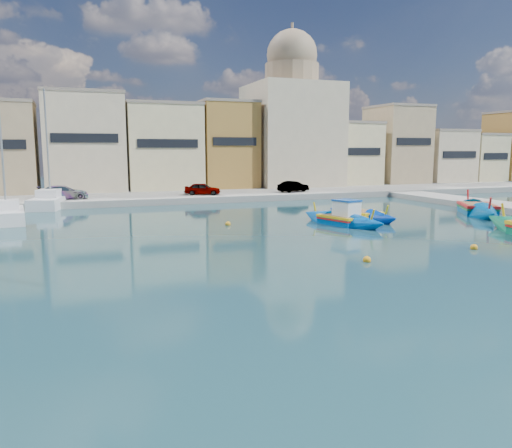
{
  "coord_description": "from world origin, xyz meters",
  "views": [
    {
      "loc": [
        -15.16,
        -16.24,
        4.96
      ],
      "look_at": [
        -7.01,
        6.0,
        1.4
      ],
      "focal_mm": 35.0,
      "sensor_mm": 36.0,
      "label": 1
    }
  ],
  "objects": [
    {
      "name": "ground",
      "position": [
        0.0,
        0.0,
        0.0
      ],
      "size": [
        160.0,
        160.0,
        0.0
      ],
      "primitive_type": "plane",
      "color": "#132E39",
      "rests_on": "ground"
    },
    {
      "name": "north_quay",
      "position": [
        0.0,
        32.0,
        0.3
      ],
      "size": [
        80.0,
        8.0,
        0.6
      ],
      "primitive_type": "cube",
      "color": "gray",
      "rests_on": "ground"
    },
    {
      "name": "parked_cars",
      "position": [
        -7.0,
        30.5,
        1.19
      ],
      "size": [
        26.08,
        2.46,
        1.22
      ],
      "color": "#4C1919",
      "rests_on": "north_quay"
    },
    {
      "name": "luzzu_cyan_mid",
      "position": [
        14.1,
        13.81,
        0.3
      ],
      "size": [
        6.82,
        9.34,
        2.82
      ],
      "color": "#005596",
      "rests_on": "ground"
    },
    {
      "name": "mooring_buoys",
      "position": [
        3.52,
        5.81,
        0.08
      ],
      "size": [
        22.01,
        19.04,
        0.36
      ],
      "color": "orange",
      "rests_on": "ground"
    },
    {
      "name": "yacht_midnorth",
      "position": [
        -19.71,
        22.7,
        0.41
      ],
      "size": [
        2.92,
        7.47,
        10.34
      ],
      "color": "white",
      "rests_on": "ground"
    },
    {
      "name": "church_block",
      "position": [
        10.0,
        40.0,
        8.41
      ],
      "size": [
        10.0,
        10.0,
        19.1
      ],
      "color": "beige",
      "rests_on": "ground"
    },
    {
      "name": "yacht_north",
      "position": [
        -16.77,
        30.93,
        0.42
      ],
      "size": [
        3.98,
        8.33,
        10.72
      ],
      "color": "white",
      "rests_on": "ground"
    },
    {
      "name": "luzzu_blue_cabin",
      "position": [
        1.45,
        12.49,
        0.32
      ],
      "size": [
        3.74,
        7.52,
        2.59
      ],
      "color": "#0050AD",
      "rests_on": "ground"
    },
    {
      "name": "north_townhouses",
      "position": [
        6.68,
        39.36,
        5.0
      ],
      "size": [
        83.2,
        7.87,
        10.19
      ],
      "color": "beige",
      "rests_on": "ground"
    },
    {
      "name": "luzzu_green",
      "position": [
        3.93,
        14.2,
        0.24
      ],
      "size": [
        3.07,
        7.2,
        2.2
      ],
      "color": "#0030A0",
      "rests_on": "ground"
    }
  ]
}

